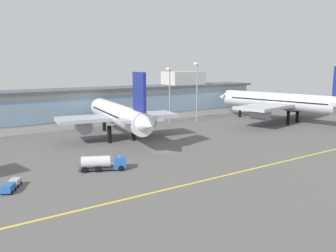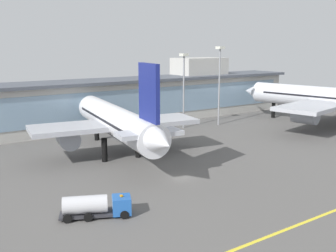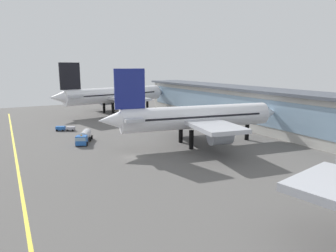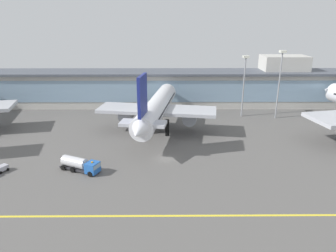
{
  "view_description": "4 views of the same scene",
  "coord_description": "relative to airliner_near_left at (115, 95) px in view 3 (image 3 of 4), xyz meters",
  "views": [
    {
      "loc": [
        -45.08,
        -68.41,
        20.51
      ],
      "look_at": [
        5.47,
        5.35,
        4.96
      ],
      "focal_mm": 37.73,
      "sensor_mm": 36.0,
      "label": 1
    },
    {
      "loc": [
        -37.06,
        -50.1,
        21.47
      ],
      "look_at": [
        8.06,
        15.46,
        5.36
      ],
      "focal_mm": 42.4,
      "sensor_mm": 36.0,
      "label": 2
    },
    {
      "loc": [
        59.28,
        -22.99,
        19.47
      ],
      "look_at": [
        -2.37,
        10.48,
        5.49
      ],
      "focal_mm": 32.33,
      "sensor_mm": 36.0,
      "label": 3
    },
    {
      "loc": [
        0.31,
        -65.6,
        30.43
      ],
      "look_at": [
        0.89,
        10.98,
        4.17
      ],
      "focal_mm": 33.61,
      "sensor_mm": 36.0,
      "label": 4
    }
  ],
  "objects": [
    {
      "name": "fuel_tanker_truck",
      "position": [
        43.7,
        -23.21,
        -6.08
      ],
      "size": [
        9.23,
        6.03,
        2.9
      ],
      "rotation": [
        0.0,
        0.0,
        5.85
      ],
      "color": "black",
      "rests_on": "ground"
    },
    {
      "name": "terminal_building",
      "position": [
        62.96,
        29.94,
        -0.89
      ],
      "size": [
        147.54,
        14.0,
        17.76
      ],
      "color": "beige",
      "rests_on": "ground"
    },
    {
      "name": "baggage_tug_near",
      "position": [
        26.25,
        -24.83,
        -6.8
      ],
      "size": [
        4.12,
        5.63,
        1.4
      ],
      "rotation": [
        0.0,
        0.0,
        4.21
      ],
      "color": "black",
      "rests_on": "ground"
    },
    {
      "name": "taxiway_centreline_stripe",
      "position": [
        61.17,
        -39.27,
        -7.58
      ],
      "size": [
        161.89,
        0.5,
        0.01
      ],
      "primitive_type": "cube",
      "color": "yellow",
      "rests_on": "ground"
    },
    {
      "name": "airliner_near_left",
      "position": [
        0.0,
        0.0,
        0.0
      ],
      "size": [
        38.31,
        53.05,
        20.69
      ],
      "rotation": [
        0.0,
        0.0,
        1.77
      ],
      "color": "black",
      "rests_on": "ground"
    },
    {
      "name": "airliner_near_right",
      "position": [
        58.97,
        1.19,
        -0.66
      ],
      "size": [
        33.81,
        47.93,
        18.89
      ],
      "rotation": [
        0.0,
        0.0,
        1.41
      ],
      "color": "black",
      "rests_on": "ground"
    },
    {
      "name": "ground_plane",
      "position": [
        61.17,
        -17.27,
        -7.59
      ],
      "size": [
        202.36,
        202.36,
        0.0
      ],
      "primitive_type": "plane",
      "color": "#5B5956"
    }
  ]
}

